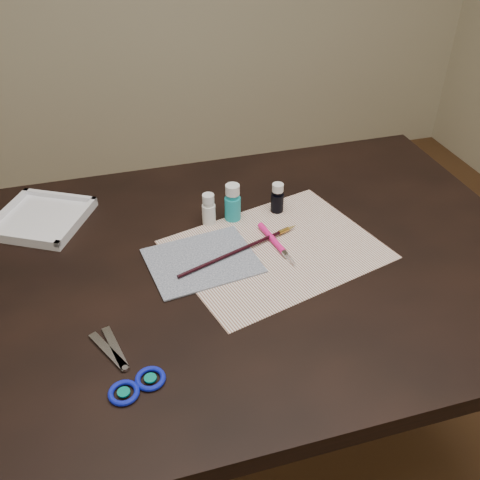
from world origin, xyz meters
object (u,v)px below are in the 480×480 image
object	(u,v)px
paper	(276,249)
scissors	(117,364)
paint_bottle_white	(209,209)
paint_bottle_navy	(277,198)
paint_bottle_cyan	(233,202)
palette_tray	(41,218)
canvas	(202,261)

from	to	relation	value
paper	scissors	world-z (taller)	scissors
paint_bottle_white	paint_bottle_navy	size ratio (longest dim) A/B	1.02
paint_bottle_cyan	palette_tray	world-z (taller)	paint_bottle_cyan
paint_bottle_white	paint_bottle_cyan	size ratio (longest dim) A/B	0.83
paper	scissors	xyz separation A→B (m)	(-0.37, -0.23, 0.00)
paint_bottle_cyan	paint_bottle_white	bearing A→B (deg)	-179.73
canvas	palette_tray	world-z (taller)	palette_tray
scissors	paint_bottle_cyan	bearing A→B (deg)	-66.33
paint_bottle_navy	scissors	bearing A→B (deg)	-138.04
canvas	paint_bottle_navy	xyz separation A→B (m)	(0.22, 0.14, 0.03)
paint_bottle_cyan	scissors	xyz separation A→B (m)	(-0.31, -0.37, -0.04)
scissors	paper	bearing A→B (deg)	-84.55
canvas	paint_bottle_navy	size ratio (longest dim) A/B	2.98
paper	paint_bottle_white	xyz separation A→B (m)	(-0.12, 0.14, 0.04)
canvas	paint_bottle_white	world-z (taller)	paint_bottle_white
canvas	paint_bottle_cyan	xyz separation A→B (m)	(0.11, 0.14, 0.04)
paint_bottle_white	palette_tray	xyz separation A→B (m)	(-0.38, 0.11, -0.03)
palette_tray	paint_bottle_navy	bearing A→B (deg)	-11.35
paper	paint_bottle_white	size ratio (longest dim) A/B	5.64
canvas	scissors	bearing A→B (deg)	-130.63
paint_bottle_white	palette_tray	size ratio (longest dim) A/B	0.39
paper	paint_bottle_white	bearing A→B (deg)	129.29
paper	palette_tray	xyz separation A→B (m)	(-0.49, 0.25, 0.01)
paint_bottle_cyan	paint_bottle_navy	size ratio (longest dim) A/B	1.22
paper	paint_bottle_white	world-z (taller)	paint_bottle_white
scissors	palette_tray	bearing A→B (deg)	-12.37
paint_bottle_navy	paint_bottle_white	bearing A→B (deg)	-179.02
paper	palette_tray	world-z (taller)	palette_tray
paper	canvas	world-z (taller)	canvas
paint_bottle_white	palette_tray	bearing A→B (deg)	163.38
paint_bottle_white	paint_bottle_cyan	distance (m)	0.06
paper	paint_bottle_navy	xyz separation A→B (m)	(0.05, 0.14, 0.04)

